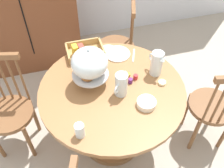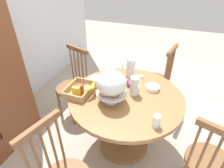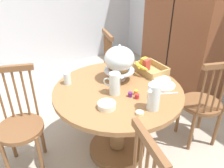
{
  "view_description": "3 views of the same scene",
  "coord_description": "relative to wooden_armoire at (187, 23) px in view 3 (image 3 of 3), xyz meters",
  "views": [
    {
      "loc": [
        -0.43,
        -1.21,
        2.19
      ],
      "look_at": [
        -0.07,
        0.06,
        0.79
      ],
      "focal_mm": 40.92,
      "sensor_mm": 36.0,
      "label": 1
    },
    {
      "loc": [
        -1.49,
        -0.33,
        1.84
      ],
      "look_at": [
        -0.07,
        0.21,
        0.84
      ],
      "focal_mm": 29.66,
      "sensor_mm": 36.0,
      "label": 2
    },
    {
      "loc": [
        1.37,
        -0.87,
        1.76
      ],
      "look_at": [
        -0.17,
        0.06,
        0.74
      ],
      "focal_mm": 36.57,
      "sensor_mm": 36.0,
      "label": 3
    }
  ],
  "objects": [
    {
      "name": "drinking_glass",
      "position": [
        0.29,
        -1.78,
        -0.19
      ],
      "size": [
        0.06,
        0.06,
        0.11
      ],
      "primitive_type": "cylinder",
      "color": "silver",
      "rests_on": "dining_table"
    },
    {
      "name": "milk_pitcher",
      "position": [
        0.65,
        -1.51,
        -0.16
      ],
      "size": [
        0.14,
        0.14,
        0.19
      ],
      "color": "silver",
      "rests_on": "dining_table"
    },
    {
      "name": "soup_spoon",
      "position": [
        0.89,
        -1.12,
        -0.24
      ],
      "size": [
        0.08,
        0.16,
        0.01
      ],
      "primitive_type": "cube",
      "rotation": [
        0.0,
        0.0,
        7.46
      ],
      "color": "silver",
      "rests_on": "dining_table"
    },
    {
      "name": "pastry_stand_with_dome",
      "position": [
        0.46,
        -1.34,
        -0.05
      ],
      "size": [
        0.28,
        0.28,
        0.34
      ],
      "color": "silver",
      "rests_on": "dining_table"
    },
    {
      "name": "butter_dish",
      "position": [
        0.99,
        -1.5,
        -0.23
      ],
      "size": [
        0.06,
        0.06,
        0.02
      ],
      "primitive_type": "cylinder",
      "color": "beige",
      "rests_on": "dining_table"
    },
    {
      "name": "windsor_chair_far_side",
      "position": [
        -0.23,
        -1.21,
        -0.53
      ],
      "size": [
        0.42,
        0.42,
        0.97
      ],
      "color": "brown",
      "rests_on": "ground_plane"
    },
    {
      "name": "wooden_armoire",
      "position": [
        0.0,
        0.0,
        0.0
      ],
      "size": [
        1.18,
        0.6,
        1.96
      ],
      "color": "brown",
      "rests_on": "ground_plane"
    },
    {
      "name": "windsor_chair_facing_door",
      "position": [
        0.9,
        -0.63,
        -0.53
      ],
      "size": [
        0.43,
        0.43,
        0.97
      ],
      "color": "brown",
      "rests_on": "ground_plane"
    },
    {
      "name": "cereal_basket",
      "position": [
        0.48,
        -1.01,
        -0.2
      ],
      "size": [
        0.32,
        0.3,
        0.12
      ],
      "color": "tan",
      "rests_on": "dining_table"
    },
    {
      "name": "ground_plane",
      "position": [
        0.67,
        -1.5,
        -0.98
      ],
      "size": [
        10.0,
        10.0,
        0.0
      ],
      "primitive_type": "plane",
      "color": "#A89E8E"
    },
    {
      "name": "jam_jar_apricot",
      "position": [
        0.76,
        -1.36,
        -0.22
      ],
      "size": [
        0.04,
        0.04,
        0.04
      ],
      "primitive_type": "cylinder",
      "color": "orange",
      "rests_on": "dining_table"
    },
    {
      "name": "jam_jar_grape",
      "position": [
        0.76,
        -1.42,
        -0.22
      ],
      "size": [
        0.04,
        0.04,
        0.04
      ],
      "primitive_type": "cylinder",
      "color": "#5B2366",
      "rests_on": "dining_table"
    },
    {
      "name": "orange_juice_pitcher",
      "position": [
        0.99,
        -1.37,
        -0.15
      ],
      "size": [
        0.09,
        0.18,
        0.21
      ],
      "color": "silver",
      "rests_on": "dining_table"
    },
    {
      "name": "china_plate_small",
      "position": [
        0.69,
        -1.01,
        -0.23
      ],
      "size": [
        0.15,
        0.15,
        0.01
      ],
      "primitive_type": "cylinder",
      "color": "white",
      "rests_on": "china_plate_large"
    },
    {
      "name": "cereal_bowl",
      "position": [
        0.8,
        -1.67,
        -0.22
      ],
      "size": [
        0.14,
        0.14,
        0.04
      ],
      "primitive_type": "cylinder",
      "color": "white",
      "rests_on": "dining_table"
    },
    {
      "name": "table_knife",
      "position": [
        0.63,
        -1.01,
        -0.24
      ],
      "size": [
        0.08,
        0.16,
        0.01
      ],
      "primitive_type": "cube",
      "rotation": [
        0.0,
        0.0,
        7.46
      ],
      "color": "silver",
      "rests_on": "dining_table"
    },
    {
      "name": "dining_table",
      "position": [
        0.6,
        -1.44,
        -0.47
      ],
      "size": [
        1.13,
        1.13,
        0.74
      ],
      "color": "olive",
      "rests_on": "ground_plane"
    },
    {
      "name": "jam_jar_strawberry",
      "position": [
        0.81,
        -1.39,
        -0.22
      ],
      "size": [
        0.04,
        0.04,
        0.04
      ],
      "primitive_type": "cylinder",
      "color": "#B7282D",
      "rests_on": "dining_table"
    },
    {
      "name": "dinner_fork",
      "position": [
        0.6,
        -1.0,
        -0.24
      ],
      "size": [
        0.08,
        0.16,
        0.01
      ],
      "primitive_type": "cube",
      "rotation": [
        0.0,
        0.0,
        7.46
      ],
      "color": "silver",
      "rests_on": "dining_table"
    },
    {
      "name": "china_plate_large",
      "position": [
        0.76,
        -1.07,
        -0.24
      ],
      "size": [
        0.22,
        0.22,
        0.01
      ],
      "primitive_type": "cylinder",
      "color": "white",
      "rests_on": "dining_table"
    },
    {
      "name": "windsor_chair_near_window",
      "position": [
        0.3,
        -2.26,
        -0.53
      ],
      "size": [
        0.43,
        0.43,
        0.97
      ],
      "color": "brown",
      "rests_on": "ground_plane"
    }
  ]
}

